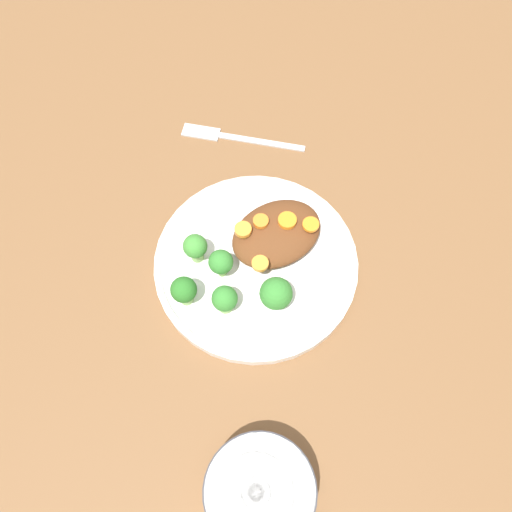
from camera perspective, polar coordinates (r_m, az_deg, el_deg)
The scene contains 15 objects.
ground_plane at distance 0.69m, azimuth 0.00°, elevation -1.15°, with size 4.00×4.00×0.00m, color brown.
plate at distance 0.68m, azimuth 0.00°, elevation -0.75°, with size 0.28×0.28×0.02m.
dip_bowl at distance 0.60m, azimuth 0.43°, elevation -25.29°, with size 0.12×0.12×0.05m.
stew_mound at distance 0.67m, azimuth 2.37°, elevation 2.58°, with size 0.13×0.09×0.03m, color #5B3319.
broccoli_floret_0 at distance 0.64m, azimuth -4.03°, elevation -0.76°, with size 0.03×0.03×0.05m.
broccoli_floret_1 at distance 0.62m, azimuth -3.59°, elevation -4.98°, with size 0.03×0.03×0.05m.
broccoli_floret_2 at distance 0.62m, azimuth 2.30°, elevation -4.34°, with size 0.04×0.04×0.05m.
broccoli_floret_3 at distance 0.63m, azimuth -8.02°, elevation -4.31°, with size 0.03×0.03×0.05m.
broccoli_floret_4 at distance 0.65m, azimuth -6.94°, elevation 0.98°, with size 0.03×0.03×0.05m.
carrot_slice_0 at distance 0.66m, azimuth 0.55°, elevation 3.98°, with size 0.02×0.02×0.01m, color orange.
carrot_slice_1 at distance 0.63m, azimuth 0.47°, elevation -0.87°, with size 0.02×0.02×0.01m, color orange.
carrot_slice_2 at distance 0.66m, azimuth 6.27°, elevation 3.59°, with size 0.02×0.02×0.00m, color orange.
carrot_slice_3 at distance 0.66m, azimuth 3.59°, elevation 4.07°, with size 0.02×0.02×0.01m, color orange.
carrot_slice_4 at distance 0.65m, azimuth -1.31°, elevation 3.14°, with size 0.02×0.02×0.01m, color orange.
fork at distance 0.80m, azimuth -2.91°, elevation 13.49°, with size 0.15×0.15×0.01m.
Camera 1 is at (-0.15, -0.24, 0.63)m, focal length 35.00 mm.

